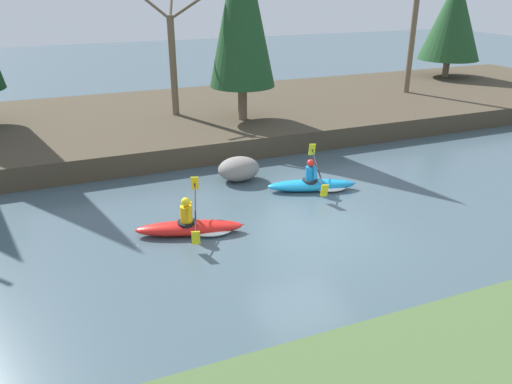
# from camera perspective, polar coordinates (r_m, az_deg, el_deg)

# --- Properties ---
(ground_plane) EXTENTS (90.00, 90.00, 0.00)m
(ground_plane) POSITION_cam_1_polar(r_m,az_deg,el_deg) (13.01, 5.30, -4.24)
(ground_plane) COLOR #425660
(riverbank_far) EXTENTS (44.00, 9.96, 0.78)m
(riverbank_far) POSITION_cam_1_polar(r_m,az_deg,el_deg) (22.07, -7.24, 8.28)
(riverbank_far) COLOR #473D2D
(riverbank_far) RESTS_ON ground
(conifer_tree_mid_left) EXTENTS (2.55, 2.55, 7.31)m
(conifer_tree_mid_left) POSITION_cam_1_polar(r_m,az_deg,el_deg) (19.72, -1.67, 20.53)
(conifer_tree_mid_left) COLOR brown
(conifer_tree_mid_left) RESTS_ON riverbank_far
(conifer_tree_centre) EXTENTS (3.40, 3.40, 5.55)m
(conifer_tree_centre) POSITION_cam_1_polar(r_m,az_deg,el_deg) (31.42, 21.63, 18.05)
(conifer_tree_centre) COLOR #7A664C
(conifer_tree_centre) RESTS_ON riverbank_far
(bare_tree_mid_downstream) EXTENTS (2.91, 2.87, 5.21)m
(bare_tree_mid_downstream) POSITION_cam_1_polar(r_m,az_deg,el_deg) (20.96, -9.52, 15.31)
(bare_tree_mid_downstream) COLOR brown
(bare_tree_mid_downstream) RESTS_ON riverbank_far
(bare_tree_downstream) EXTENTS (3.89, 3.85, 7.10)m
(bare_tree_downstream) POSITION_cam_1_polar(r_m,az_deg,el_deg) (26.22, 17.58, 18.05)
(bare_tree_downstream) COLOR brown
(bare_tree_downstream) RESTS_ON riverbank_far
(kayaker_lead) EXTENTS (2.77, 2.03, 1.20)m
(kayaker_lead) POSITION_cam_1_polar(r_m,az_deg,el_deg) (15.35, 6.78, 0.90)
(kayaker_lead) COLOR #1993D6
(kayaker_lead) RESTS_ON ground
(kayaker_middle) EXTENTS (2.77, 2.04, 1.20)m
(kayaker_middle) POSITION_cam_1_polar(r_m,az_deg,el_deg) (12.74, -7.13, -3.95)
(kayaker_middle) COLOR red
(kayaker_middle) RESTS_ON ground
(boulder_midstream) EXTENTS (1.35, 1.06, 0.77)m
(boulder_midstream) POSITION_cam_1_polar(r_m,az_deg,el_deg) (15.98, -1.98, 2.66)
(boulder_midstream) COLOR gray
(boulder_midstream) RESTS_ON ground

